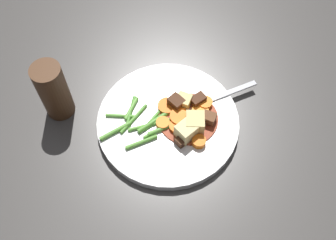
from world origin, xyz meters
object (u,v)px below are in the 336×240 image
object	(u,v)px
fork	(212,99)
pepper_mill	(54,91)
potato_chunk_2	(195,123)
carrot_slice_1	(176,127)
meat_chunk_3	(182,140)
carrot_slice_4	(163,123)
carrot_slice_6	(200,112)
meat_chunk_1	(198,100)
meat_chunk_0	(209,118)
meat_chunk_2	(176,103)
carrot_slice_0	(166,106)
potato_chunk_1	(184,101)
carrot_slice_2	(199,142)
dinner_plate	(168,122)
carrot_slice_3	(179,116)
carrot_slice_5	(205,103)
potato_chunk_0	(186,131)

from	to	relation	value
fork	pepper_mill	size ratio (longest dim) A/B	1.39
potato_chunk_2	carrot_slice_1	bearing A→B (deg)	177.71
meat_chunk_3	fork	bearing A→B (deg)	53.06
carrot_slice_4	carrot_slice_6	world-z (taller)	same
pepper_mill	meat_chunk_1	bearing A→B (deg)	-3.51
meat_chunk_0	meat_chunk_2	bearing A→B (deg)	146.93
meat_chunk_2	carrot_slice_6	bearing A→B (deg)	-21.86
carrot_slice_0	potato_chunk_1	xyz separation A→B (m)	(0.03, 0.00, 0.01)
carrot_slice_1	potato_chunk_2	bearing A→B (deg)	-2.29
carrot_slice_2	meat_chunk_3	xyz separation A→B (m)	(-0.03, 0.00, 0.00)
dinner_plate	carrot_slice_1	xyz separation A→B (m)	(0.01, -0.02, 0.01)
carrot_slice_2	pepper_mill	distance (m)	0.27
carrot_slice_3	carrot_slice_5	bearing A→B (deg)	27.10
carrot_slice_2	meat_chunk_0	distance (m)	0.05
carrot_slice_0	carrot_slice_3	size ratio (longest dim) A/B	0.97
meat_chunk_3	meat_chunk_1	bearing A→B (deg)	65.31
meat_chunk_2	fork	bearing A→B (deg)	9.08
carrot_slice_2	potato_chunk_0	world-z (taller)	potato_chunk_0
meat_chunk_0	meat_chunk_2	xyz separation A→B (m)	(-0.06, 0.04, 0.00)
fork	meat_chunk_0	bearing A→B (deg)	-105.64
carrot_slice_2	fork	distance (m)	0.10
carrot_slice_2	carrot_slice_4	size ratio (longest dim) A/B	0.99
carrot_slice_3	carrot_slice_5	size ratio (longest dim) A/B	1.33
fork	potato_chunk_0	bearing A→B (deg)	-127.46
carrot_slice_6	carrot_slice_4	bearing A→B (deg)	-164.30
potato_chunk_2	meat_chunk_1	size ratio (longest dim) A/B	1.23
potato_chunk_1	carrot_slice_2	bearing A→B (deg)	-76.46
carrot_slice_0	potato_chunk_2	xyz separation A→B (m)	(0.05, -0.05, 0.01)
potato_chunk_1	potato_chunk_2	xyz separation A→B (m)	(0.02, -0.05, 0.00)
carrot_slice_5	meat_chunk_1	distance (m)	0.01
dinner_plate	fork	world-z (taller)	fork
carrot_slice_4	carrot_slice_6	size ratio (longest dim) A/B	0.78
dinner_plate	potato_chunk_0	distance (m)	0.05
carrot_slice_0	meat_chunk_0	world-z (taller)	meat_chunk_0
carrot_slice_3	potato_chunk_2	distance (m)	0.03
carrot_slice_0	meat_chunk_3	distance (m)	0.08
potato_chunk_1	potato_chunk_0	bearing A→B (deg)	-91.15
carrot_slice_3	meat_chunk_3	distance (m)	0.05
meat_chunk_3	carrot_slice_4	bearing A→B (deg)	128.71
carrot_slice_2	meat_chunk_2	size ratio (longest dim) A/B	0.91
carrot_slice_2	meat_chunk_2	xyz separation A→B (m)	(-0.03, 0.08, 0.01)
carrot_slice_2	carrot_slice_5	size ratio (longest dim) A/B	0.92
dinner_plate	carrot_slice_0	world-z (taller)	carrot_slice_0
dinner_plate	carrot_slice_5	distance (m)	0.08
carrot_slice_4	carrot_slice_6	xyz separation A→B (m)	(0.07, 0.02, -0.00)
fork	carrot_slice_3	bearing A→B (deg)	-150.54
meat_chunk_0	meat_chunk_3	xyz separation A→B (m)	(-0.05, -0.04, -0.00)
carrot_slice_1	meat_chunk_2	world-z (taller)	meat_chunk_2
carrot_slice_3	potato_chunk_0	distance (m)	0.04
carrot_slice_1	meat_chunk_2	distance (m)	0.05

